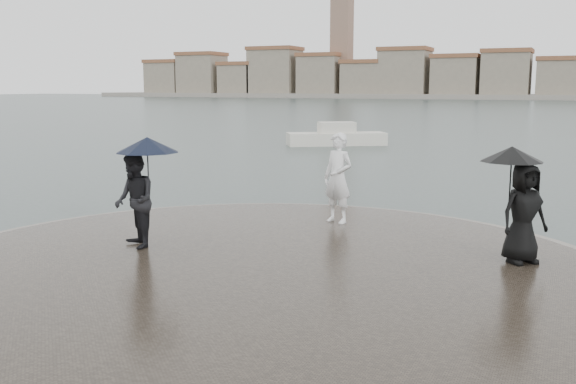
% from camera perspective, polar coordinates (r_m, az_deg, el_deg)
% --- Properties ---
extents(ground, '(400.00, 400.00, 0.00)m').
position_cam_1_polar(ground, '(7.84, -15.17, -15.89)').
color(ground, '#2B3835').
rests_on(ground, ground).
extents(kerb_ring, '(12.50, 12.50, 0.32)m').
position_cam_1_polar(kerb_ring, '(10.52, -2.94, -8.02)').
color(kerb_ring, gray).
rests_on(kerb_ring, ground).
extents(quay_tip, '(11.90, 11.90, 0.36)m').
position_cam_1_polar(quay_tip, '(10.51, -2.94, -7.91)').
color(quay_tip, '#2D261E').
rests_on(quay_tip, ground).
extents(statue, '(0.83, 0.68, 1.96)m').
position_cam_1_polar(statue, '(13.92, 4.47, 1.26)').
color(statue, white).
rests_on(statue, quay_tip).
extents(visitor_left, '(1.36, 1.19, 2.04)m').
position_cam_1_polar(visitor_left, '(11.98, -13.19, 0.55)').
color(visitor_left, black).
rests_on(visitor_left, quay_tip).
extents(visitor_right, '(1.26, 1.10, 1.95)m').
position_cam_1_polar(visitor_right, '(11.40, 19.96, -0.41)').
color(visitor_right, black).
rests_on(visitor_right, quay_tip).
extents(far_skyline, '(260.00, 20.00, 37.00)m').
position_cam_1_polar(far_skyline, '(166.49, 20.83, 9.63)').
color(far_skyline, gray).
rests_on(far_skyline, ground).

